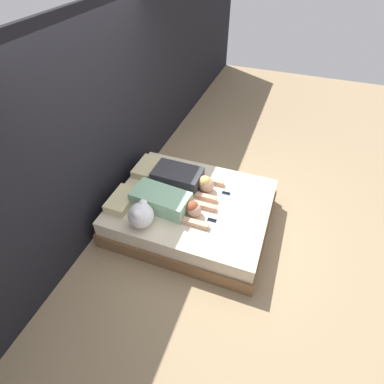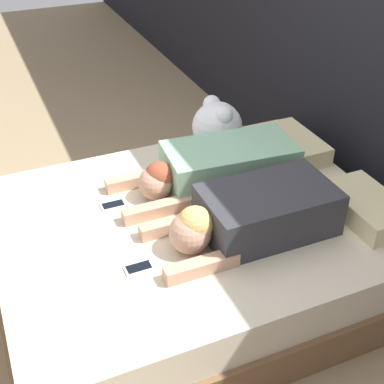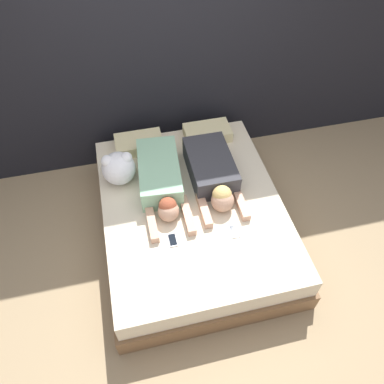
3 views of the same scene
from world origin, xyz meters
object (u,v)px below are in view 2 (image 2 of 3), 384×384
(cell_phone_left, at_px, (113,205))
(bed, at_px, (192,248))
(plush_toy, at_px, (217,125))
(pillow_head_left, at_px, (292,145))
(person_right, at_px, (251,215))
(pillow_head_right, at_px, (367,207))
(person_left, at_px, (216,167))
(cell_phone_right, at_px, (139,268))

(cell_phone_left, bearing_deg, bed, 54.76)
(bed, height_order, cell_phone_left, cell_phone_left)
(cell_phone_left, bearing_deg, plush_toy, 113.82)
(bed, xyz_separation_m, plush_toy, (-0.59, 0.43, 0.39))
(pillow_head_left, distance_m, cell_phone_left, 1.19)
(bed, relative_size, person_right, 2.20)
(pillow_head_right, xyz_separation_m, person_left, (-0.59, -0.58, 0.05))
(pillow_head_left, distance_m, person_right, 0.87)
(bed, distance_m, plush_toy, 0.83)
(person_right, bearing_deg, cell_phone_left, -131.47)
(bed, height_order, pillow_head_right, pillow_head_right)
(bed, bearing_deg, pillow_head_right, 66.57)
(pillow_head_right, bearing_deg, plush_toy, -157.07)
(person_left, height_order, person_right, person_right)
(pillow_head_left, relative_size, plush_toy, 1.45)
(cell_phone_right, bearing_deg, pillow_head_left, 117.66)
(bed, height_order, plush_toy, plush_toy)
(pillow_head_right, distance_m, person_right, 0.64)
(pillow_head_right, xyz_separation_m, cell_phone_right, (-0.08, -1.22, -0.05))
(bed, height_order, person_left, person_left)
(pillow_head_left, distance_m, person_left, 0.60)
(person_left, bearing_deg, cell_phone_left, -91.49)
(pillow_head_left, distance_m, pillow_head_right, 0.72)
(person_right, height_order, cell_phone_right, person_right)
(bed, xyz_separation_m, pillow_head_right, (0.36, 0.83, 0.28))
(bed, bearing_deg, pillow_head_left, 113.43)
(person_left, bearing_deg, cell_phone_right, -51.04)
(bed, height_order, person_right, person_right)
(pillow_head_right, height_order, person_right, person_right)
(cell_phone_right, relative_size, plush_toy, 0.41)
(bed, relative_size, pillow_head_left, 4.34)
(person_right, bearing_deg, pillow_head_left, 134.27)
(bed, xyz_separation_m, cell_phone_left, (-0.25, -0.35, 0.23))
(person_left, height_order, cell_phone_left, person_left)
(pillow_head_left, relative_size, pillow_head_right, 1.00)
(bed, height_order, pillow_head_left, pillow_head_left)
(bed, xyz_separation_m, person_right, (0.25, 0.21, 0.33))
(pillow_head_right, bearing_deg, pillow_head_left, 180.00)
(pillow_head_right, relative_size, cell_phone_right, 3.56)
(person_left, relative_size, cell_phone_left, 7.94)
(bed, bearing_deg, plush_toy, 144.31)
(cell_phone_left, xyz_separation_m, plush_toy, (-0.34, 0.78, 0.16))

